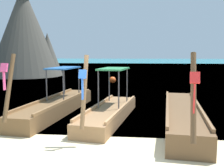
{
  "coord_description": "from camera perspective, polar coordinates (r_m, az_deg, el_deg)",
  "views": [
    {
      "loc": [
        0.97,
        -5.69,
        2.46
      ],
      "look_at": [
        0.0,
        3.65,
        1.34
      ],
      "focal_mm": 41.12,
      "sensor_mm": 36.0,
      "label": 1
    }
  ],
  "objects": [
    {
      "name": "mooring_buoy_near",
      "position": [
        21.2,
        0.11,
        0.88
      ],
      "size": [
        0.56,
        0.56,
        0.56
      ],
      "color": "#EA5119",
      "rests_on": "sea_water"
    },
    {
      "name": "karst_rock",
      "position": [
        29.9,
        -18.59,
        10.76
      ],
      "size": [
        7.81,
        7.73,
        10.12
      ],
      "color": "#47443D",
      "rests_on": "ground"
    },
    {
      "name": "sea_water",
      "position": [
        67.39,
        5.12,
        4.65
      ],
      "size": [
        120.0,
        120.0,
        0.0
      ],
      "primitive_type": "plane",
      "color": "#147A89",
      "rests_on": "ground"
    },
    {
      "name": "longtail_boat_blue_ribbon",
      "position": [
        9.56,
        -0.6,
        -6.19
      ],
      "size": [
        1.85,
        5.39,
        2.43
      ],
      "color": "olive",
      "rests_on": "ground"
    },
    {
      "name": "longtail_boat_pink_ribbon",
      "position": [
        10.82,
        -12.13,
        -4.66
      ],
      "size": [
        1.69,
        6.64,
        2.46
      ],
      "color": "brown",
      "rests_on": "ground"
    },
    {
      "name": "ground",
      "position": [
        6.27,
        -3.6,
        -16.3
      ],
      "size": [
        120.0,
        120.0,
        0.0
      ],
      "primitive_type": "plane",
      "color": "beige"
    },
    {
      "name": "longtail_boat_red_ribbon",
      "position": [
        9.35,
        15.41,
        -6.68
      ],
      "size": [
        1.83,
        7.1,
        2.5
      ],
      "color": "brown",
      "rests_on": "ground"
    }
  ]
}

